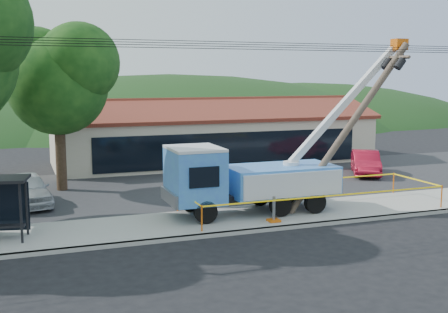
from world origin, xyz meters
TOP-DOWN VIEW (x-y plane):
  - ground at (0.00, 0.00)m, footprint 120.00×120.00m
  - curb at (0.00, 2.10)m, footprint 60.00×0.25m
  - sidewalk at (0.00, 4.00)m, footprint 60.00×4.00m
  - parking_lot at (0.00, 12.00)m, footprint 60.00×12.00m
  - strip_mall at (4.00, 19.98)m, footprint 22.50×8.53m
  - tree_lot at (-7.00, 13.00)m, footprint 6.30×5.60m
  - hill_center at (10.00, 55.00)m, footprint 89.60×64.00m
  - hill_east at (30.00, 55.00)m, footprint 72.80×52.00m
  - utility_truck at (0.34, 4.65)m, footprint 11.52×4.09m
  - leaning_pole at (5.27, 3.94)m, footprint 6.10×1.75m
  - caution_tape at (3.28, 4.24)m, footprint 11.68×3.59m
  - car_silver at (-8.80, 9.82)m, footprint 2.38×4.71m
  - car_red at (11.08, 11.41)m, footprint 3.55×4.66m

SIDE VIEW (x-z plane):
  - ground at x=0.00m, z-range 0.00..0.00m
  - hill_center at x=10.00m, z-range -16.00..16.00m
  - hill_east at x=30.00m, z-range -13.00..13.00m
  - car_silver at x=-8.80m, z-range -0.77..0.77m
  - car_red at x=11.08m, z-range -0.74..0.74m
  - parking_lot at x=0.00m, z-range 0.00..0.10m
  - curb at x=0.00m, z-range 0.00..0.15m
  - sidewalk at x=0.00m, z-range 0.00..0.15m
  - caution_tape at x=3.28m, z-range 0.41..1.44m
  - utility_truck at x=0.34m, z-range -2.10..5.63m
  - strip_mall at x=4.00m, z-range -0.46..4.22m
  - leaning_pole at x=5.27m, z-range 0.44..8.11m
  - tree_lot at x=-7.00m, z-range 1.74..10.68m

